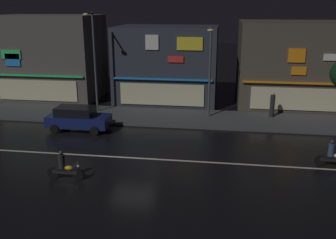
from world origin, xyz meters
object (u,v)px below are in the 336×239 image
(parked_car_near_kerb, at_px, (78,118))
(motorcycle_lead, at_px, (64,167))
(pedestrian_on_sidewalk, at_px, (272,105))
(motorcycle_following, at_px, (332,155))
(traffic_cone, at_px, (101,124))
(streetlamp_mid, at_px, (210,65))
(streetlamp_west, at_px, (94,55))

(parked_car_near_kerb, xyz_separation_m, motorcycle_lead, (2.21, -7.53, -0.24))
(pedestrian_on_sidewalk, height_order, motorcycle_following, pedestrian_on_sidewalk)
(parked_car_near_kerb, height_order, traffic_cone, parked_car_near_kerb)
(streetlamp_mid, distance_m, traffic_cone, 9.09)
(streetlamp_mid, relative_size, traffic_cone, 12.32)
(motorcycle_following, bearing_deg, parked_car_near_kerb, 167.42)
(streetlamp_west, bearing_deg, parked_car_near_kerb, -88.03)
(motorcycle_lead, height_order, traffic_cone, motorcycle_lead)
(pedestrian_on_sidewalk, bearing_deg, motorcycle_following, 103.50)
(streetlamp_west, relative_size, motorcycle_lead, 4.10)
(streetlamp_west, height_order, parked_car_near_kerb, streetlamp_west)
(parked_car_near_kerb, distance_m, motorcycle_following, 16.38)
(streetlamp_west, relative_size, motorcycle_following, 4.10)
(motorcycle_following, bearing_deg, pedestrian_on_sidewalk, 105.20)
(pedestrian_on_sidewalk, distance_m, parked_car_near_kerb, 14.57)
(streetlamp_mid, distance_m, parked_car_near_kerb, 10.34)
(streetlamp_west, xyz_separation_m, motorcycle_following, (16.06, -8.31, -4.06))
(motorcycle_following, bearing_deg, traffic_cone, 163.64)
(streetlamp_west, distance_m, parked_car_near_kerb, 5.82)
(streetlamp_mid, relative_size, motorcycle_lead, 3.57)
(motorcycle_following, bearing_deg, streetlamp_west, 153.93)
(motorcycle_following, relative_size, traffic_cone, 3.45)
(motorcycle_lead, bearing_deg, motorcycle_following, -162.09)
(parked_car_near_kerb, bearing_deg, streetlamp_mid, -155.10)
(streetlamp_west, distance_m, pedestrian_on_sidewalk, 14.36)
(traffic_cone, bearing_deg, motorcycle_following, -17.65)
(traffic_cone, bearing_deg, motorcycle_lead, -84.54)
(motorcycle_lead, bearing_deg, streetlamp_west, -75.63)
(parked_car_near_kerb, relative_size, motorcycle_following, 2.26)
(parked_car_near_kerb, height_order, motorcycle_following, parked_car_near_kerb)
(streetlamp_west, distance_m, streetlamp_mid, 9.06)
(motorcycle_following, bearing_deg, streetlamp_mid, 132.35)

